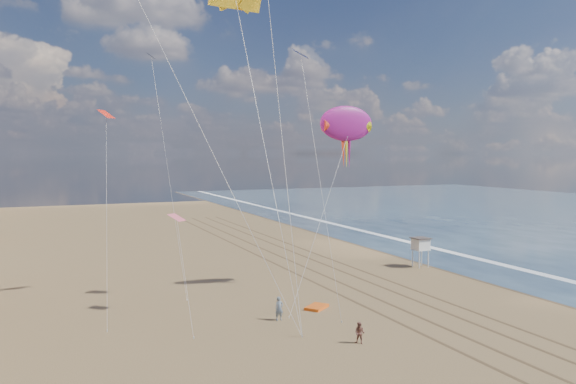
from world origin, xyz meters
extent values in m
plane|color=#42301E|center=(19.00, 40.00, 0.00)|extent=(260.00, 260.00, 0.00)
plane|color=white|center=(23.20, 40.00, 0.00)|extent=(260.00, 260.00, 0.00)
cube|color=brown|center=(-1.20, 30.00, 0.01)|extent=(0.28, 120.00, 0.01)
cube|color=brown|center=(1.20, 30.00, 0.01)|extent=(0.28, 120.00, 0.01)
cube|color=brown|center=(4.00, 30.00, 0.01)|extent=(0.28, 120.00, 0.01)
cube|color=brown|center=(6.20, 30.00, 0.01)|extent=(0.28, 120.00, 0.01)
cylinder|color=white|center=(12.90, 30.32, 0.94)|extent=(0.13, 0.13, 1.89)
cylinder|color=white|center=(14.16, 30.32, 0.94)|extent=(0.13, 0.13, 1.89)
cylinder|color=white|center=(12.90, 31.58, 0.94)|extent=(0.13, 0.13, 1.89)
cylinder|color=white|center=(14.16, 31.58, 0.94)|extent=(0.13, 0.13, 1.89)
cube|color=white|center=(13.53, 30.95, 2.04)|extent=(1.68, 1.68, 0.13)
cube|color=white|center=(13.53, 30.95, 2.67)|extent=(1.57, 1.57, 1.15)
cube|color=#473D38|center=(13.53, 30.95, 3.35)|extent=(1.89, 1.89, 0.10)
cube|color=#FF6215|center=(-5.23, 20.04, 0.12)|extent=(2.49, 2.35, 0.24)
ellipsoid|color=#921677|center=(0.65, 25.60, 15.94)|extent=(5.05, 0.95, 3.00)
cone|color=red|center=(-1.16, 25.60, 15.72)|extent=(1.35, 1.13, 1.13)
cone|color=#F5FA1A|center=(2.45, 25.60, 15.72)|extent=(1.35, 1.13, 1.13)
cylinder|color=silver|center=(-3.92, 22.01, 7.41)|extent=(0.03, 0.03, 18.83)
imported|color=slate|center=(-9.43, 18.19, 0.94)|extent=(0.69, 0.46, 1.87)
imported|color=brown|center=(-6.43, 10.95, 0.76)|extent=(0.91, 0.93, 1.51)
plane|color=#2239BA|center=(-5.69, 22.37, 21.57)|extent=(1.93, 1.99, 0.75)
plane|color=#FF2815|center=(-21.18, 27.50, 16.36)|extent=(1.72, 1.72, 0.72)
plane|color=black|center=(-16.11, 34.85, 22.64)|extent=(1.29, 1.36, 0.62)
plane|color=#F25E73|center=(-16.23, 23.59, 7.87)|extent=(1.79, 1.77, 0.54)
camera|label=1|loc=(-25.98, -21.73, 13.05)|focal=35.00mm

